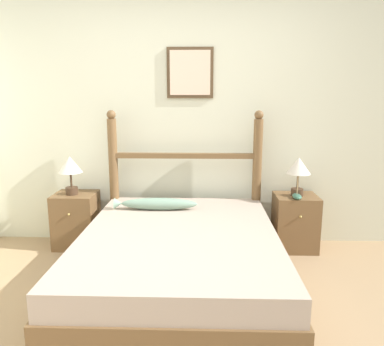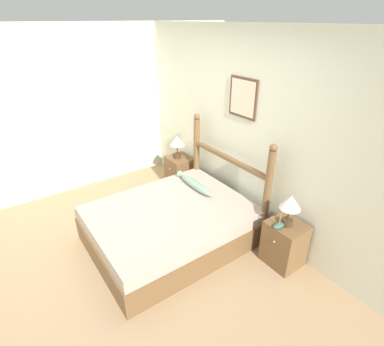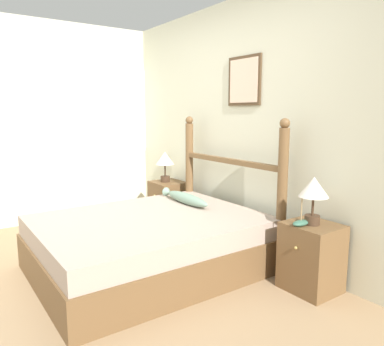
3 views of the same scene
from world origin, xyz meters
TOP-DOWN VIEW (x-y plane):
  - ground_plane at (0.00, 0.00)m, footprint 16.00×16.00m
  - wall_back at (0.00, 1.73)m, footprint 6.40×0.08m
  - wall_left at (-2.13, 0.03)m, footprint 0.08×6.40m
  - bed at (-0.00, 0.62)m, footprint 1.52×1.95m
  - headboard at (-0.00, 1.55)m, footprint 1.52×0.09m
  - nightstand_left at (-1.10, 1.49)m, footprint 0.41×0.39m
  - nightstand_right at (1.09, 1.49)m, footprint 0.41×0.39m
  - table_lamp_left at (-1.12, 1.46)m, footprint 0.23×0.23m
  - table_lamp_right at (1.09, 1.47)m, footprint 0.23×0.23m
  - model_boat at (1.07, 1.37)m, footprint 0.08×0.17m
  - fish_pillow at (-0.24, 1.17)m, footprint 0.76×0.13m

SIDE VIEW (x-z plane):
  - ground_plane at x=0.00m, z-range 0.00..0.00m
  - bed at x=0.00m, z-range 0.00..0.49m
  - nightstand_left at x=-1.10m, z-range 0.00..0.55m
  - nightstand_right at x=1.09m, z-range 0.00..0.55m
  - fish_pillow at x=-0.24m, z-range 0.49..0.60m
  - model_boat at x=1.07m, z-range 0.46..0.68m
  - headboard at x=0.00m, z-range 0.04..1.41m
  - table_lamp_left at x=-1.12m, z-range 0.63..1.01m
  - table_lamp_right at x=1.09m, z-range 0.63..1.01m
  - wall_back at x=0.00m, z-range 0.00..2.55m
  - wall_left at x=-2.13m, z-range 0.00..2.55m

